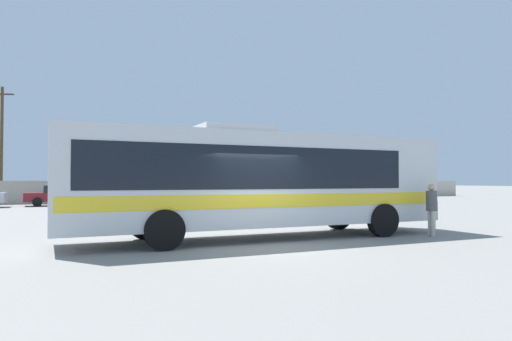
{
  "coord_description": "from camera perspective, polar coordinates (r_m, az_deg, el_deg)",
  "views": [
    {
      "loc": [
        -5.5,
        -10.86,
        1.75
      ],
      "look_at": [
        1.62,
        3.96,
        2.14
      ],
      "focal_mm": 32.06,
      "sensor_mm": 36.0,
      "label": 1
    }
  ],
  "objects": [
    {
      "name": "ground_plane",
      "position": [
        21.64,
        -10.92,
        -5.96
      ],
      "size": [
        300.0,
        300.0,
        0.0
      ],
      "primitive_type": "plane",
      "color": "gray"
    },
    {
      "name": "utility_pole_near",
      "position": [
        42.81,
        -29.16,
        3.09
      ],
      "size": [
        1.76,
        0.63,
        9.49
      ],
      "color": "#4C3823",
      "rests_on": "ground_plane"
    },
    {
      "name": "parked_car_second_maroon",
      "position": [
        35.72,
        -23.25,
        -2.81
      ],
      "size": [
        4.61,
        2.02,
        1.44
      ],
      "color": "maroon",
      "rests_on": "ground_plane"
    },
    {
      "name": "coach_bus_silver_yellow",
      "position": [
        13.97,
        0.11,
        -1.06
      ],
      "size": [
        12.01,
        2.9,
        3.4
      ],
      "color": "silver",
      "rests_on": "ground_plane"
    },
    {
      "name": "attendant_by_bus_door",
      "position": [
        15.55,
        21.06,
        -4.23
      ],
      "size": [
        0.41,
        0.41,
        1.67
      ],
      "color": "#B7B2A8",
      "rests_on": "ground_plane"
    },
    {
      "name": "perimeter_wall",
      "position": [
        39.67,
        -17.71,
        -2.52
      ],
      "size": [
        80.0,
        0.3,
        1.78
      ],
      "primitive_type": "cube",
      "color": "#B2AD9E",
      "rests_on": "ground_plane"
    }
  ]
}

